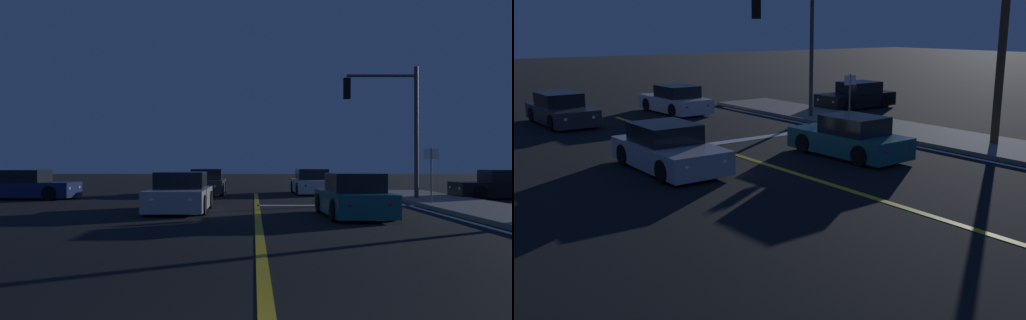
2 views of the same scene
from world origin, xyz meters
TOP-DOWN VIEW (x-y plane):
  - lane_line_center at (0.00, 9.44)m, footprint 0.20×32.09m
  - lane_line_edge_right at (5.86, 9.44)m, footprint 0.16×32.09m
  - stop_bar at (3.05, 17.37)m, footprint 6.11×0.50m
  - car_lead_oncoming_white at (2.96, 25.20)m, footprint 1.97×4.37m
  - car_far_approaching_charcoal at (-2.61, 25.11)m, footprint 1.96×4.55m
  - car_parked_curb_silver at (-2.64, 14.95)m, footprint 1.99×4.30m
  - car_mid_block_teal at (2.91, 13.02)m, footprint 1.95×4.20m
  - car_following_oncoming_black at (11.27, 21.18)m, footprint 4.23×1.92m
  - traffic_signal_near_right at (5.79, 19.67)m, footprint 3.23×0.28m
  - street_sign_corner at (6.61, 16.87)m, footprint 0.56×0.10m

SIDE VIEW (x-z plane):
  - lane_line_center at x=0.00m, z-range 0.00..0.01m
  - lane_line_edge_right at x=5.86m, z-range 0.00..0.01m
  - stop_bar at x=3.05m, z-range 0.00..0.01m
  - car_mid_block_teal at x=2.91m, z-range -0.09..1.25m
  - car_following_oncoming_black at x=11.27m, z-range -0.09..1.25m
  - car_lead_oncoming_white at x=2.96m, z-range -0.09..1.25m
  - car_parked_curb_silver at x=-2.64m, z-range -0.09..1.25m
  - car_far_approaching_charcoal at x=-2.61m, z-range -0.09..1.25m
  - street_sign_corner at x=6.61m, z-range 0.40..2.64m
  - traffic_signal_near_right at x=5.79m, z-range 0.93..6.75m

